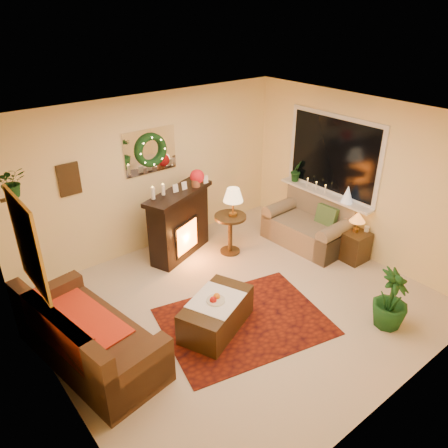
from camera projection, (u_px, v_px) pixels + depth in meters
floor at (239, 305)px, 6.19m from camera, size 5.00×5.00×0.00m
ceiling at (243, 123)px, 4.99m from camera, size 5.00×5.00×0.00m
wall_back at (152, 174)px, 7.15m from camera, size 5.00×5.00×0.00m
wall_front at (400, 311)px, 4.03m from camera, size 5.00×5.00×0.00m
wall_left at (45, 298)px, 4.20m from camera, size 4.50×4.50×0.00m
wall_right at (359, 179)px, 6.98m from camera, size 4.50×4.50×0.00m
area_rug at (244, 321)px, 5.86m from camera, size 2.41×2.01×0.01m
sofa at (89, 330)px, 5.09m from camera, size 1.18×2.11×0.86m
red_throw at (76, 323)px, 5.15m from camera, size 0.77×1.26×0.02m
fireplace at (179, 225)px, 7.18m from camera, size 1.23×0.77×1.08m
poinsettia at (197, 177)px, 7.06m from camera, size 0.23×0.23×0.23m
mantel_candle_a at (153, 193)px, 6.56m from camera, size 0.06×0.06×0.19m
mantel_candle_b at (163, 190)px, 6.68m from camera, size 0.06×0.06×0.17m
mantel_mirror at (150, 151)px, 6.95m from camera, size 0.92×0.02×0.72m
wreath at (151, 150)px, 6.91m from camera, size 0.55×0.11×0.55m
wall_art at (69, 179)px, 6.27m from camera, size 0.32×0.03×0.48m
gold_mirror at (27, 245)px, 4.21m from camera, size 0.03×0.84×1.00m
hanging_plant at (15, 196)px, 4.71m from camera, size 0.33×0.28×0.36m
loveseat at (308, 222)px, 7.55m from camera, size 0.89×1.47×0.83m
window_frame at (333, 155)px, 7.24m from camera, size 0.03×1.86×1.36m
window_glass at (333, 155)px, 7.23m from camera, size 0.02×1.70×1.22m
window_sill at (325, 194)px, 7.49m from camera, size 0.22×1.86×0.04m
mini_tree at (348, 194)px, 7.07m from camera, size 0.19×0.19×0.29m
sill_plant at (297, 171)px, 7.90m from camera, size 0.29×0.23×0.52m
side_table_round at (230, 235)px, 7.33m from camera, size 0.55×0.55×0.69m
lamp_cream at (233, 205)px, 7.07m from camera, size 0.33×0.33×0.50m
end_table_square at (354, 245)px, 7.15m from camera, size 0.41×0.41×0.50m
lamp_tiffany at (358, 218)px, 6.96m from camera, size 0.25×0.25×0.37m
coffee_table at (216, 315)px, 5.67m from camera, size 1.20×0.95×0.44m
fruit_bowl at (216, 301)px, 5.53m from camera, size 0.24×0.24×0.05m
floor_palm at (392, 297)px, 5.61m from camera, size 1.70×1.70×2.47m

